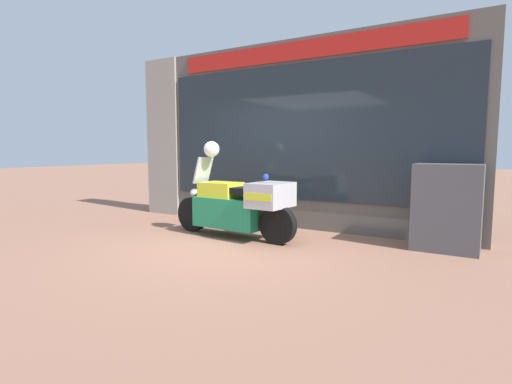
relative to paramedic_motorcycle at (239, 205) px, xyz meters
name	(u,v)px	position (x,y,z in m)	size (l,w,h in m)	color
ground_plane	(225,246)	(0.12, -0.55, -0.55)	(60.00, 60.00, 0.00)	#8E604C
shop_building	(267,136)	(-0.30, 1.44, 1.17)	(6.89, 0.55, 3.43)	#56514C
window_display	(304,203)	(0.48, 1.48, -0.10)	(5.56, 0.30, 1.87)	slate
paramedic_motorcycle	(239,205)	(0.00, 0.00, 0.00)	(2.40, 0.74, 1.33)	black
utility_cabinet	(447,208)	(3.00, 0.86, 0.08)	(0.90, 0.51, 1.25)	#4C4C51
white_helmet	(212,149)	(-0.57, 0.03, 0.91)	(0.27, 0.27, 0.27)	white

